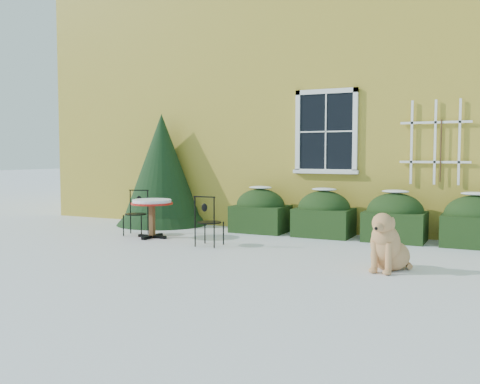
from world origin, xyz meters
The scene contains 8 objects.
ground centered at (0.00, 0.00, 0.00)m, with size 80.00×80.00×0.00m, color white.
house centered at (0.00, 7.00, 3.22)m, with size 12.40×8.40×6.40m.
hedge_row centered at (1.65, 2.55, 0.40)m, with size 4.95×0.80×0.91m.
evergreen_shrub centered at (-2.71, 2.67, 0.97)m, with size 2.00×2.00×2.42m.
bistro_table centered at (-1.78, 0.97, 0.59)m, with size 0.77×0.77×0.71m.
patio_chair_near centered at (-0.42, 0.64, 0.42)m, with size 0.41×0.41×0.85m.
patio_chair_far centered at (-2.28, 1.17, 0.43)m, with size 0.47×0.46×0.86m.
dog centered at (2.64, -0.01, 0.32)m, with size 0.60×0.86×0.80m.
Camera 1 is at (3.92, -7.10, 1.53)m, focal length 40.00 mm.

